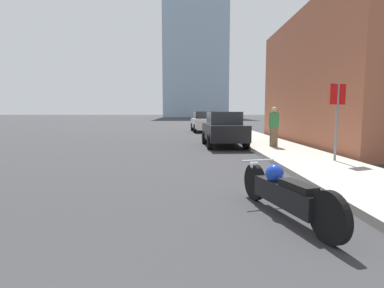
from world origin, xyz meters
name	(u,v)px	position (x,y,z in m)	size (l,w,h in m)	color
sidewalk	(217,124)	(5.16, 40.00, 0.07)	(2.46, 240.00, 0.15)	#9E998E
distant_tower	(195,30)	(3.57, 105.72, 29.52)	(20.86, 20.86, 59.03)	#8CA5BC
motorcycle	(283,192)	(2.81, 4.84, 0.39)	(0.91, 2.51, 0.76)	black
parked_car_black	(224,129)	(3.00, 14.39, 0.82)	(1.92, 3.96, 1.62)	black
parked_car_white	(204,121)	(2.58, 25.08, 0.84)	(2.10, 4.39, 1.66)	silver
stop_sign	(337,109)	(5.74, 9.23, 1.70)	(0.57, 0.26, 2.27)	slate
pedestrian	(274,126)	(4.94, 12.92, 1.00)	(0.36, 0.23, 1.67)	brown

